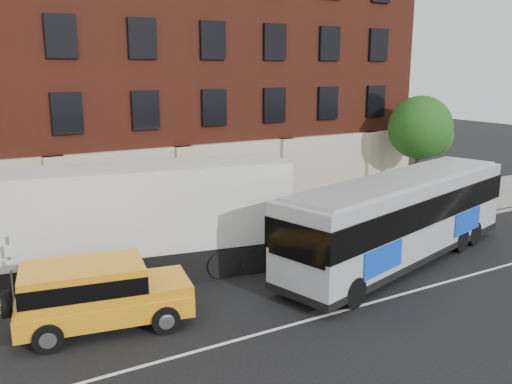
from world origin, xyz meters
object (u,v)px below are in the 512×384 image
yellow_suv (96,292)px  sign_pole (11,267)px  shipping_container (120,225)px  street_tree (421,130)px  city_bus (401,216)px

yellow_suv → sign_pole: bearing=126.3°
sign_pole → shipping_container: bearing=11.8°
sign_pole → street_tree: 22.49m
street_tree → shipping_container: (-18.14, -2.52, -2.28)m
street_tree → yellow_suv: (-19.98, -6.15, -3.20)m
yellow_suv → shipping_container: (1.84, 3.63, 0.93)m
sign_pole → shipping_container: 4.04m
city_bus → yellow_suv: bearing=178.6°
sign_pole → city_bus: (14.35, -3.12, 0.53)m
street_tree → city_bus: (-7.69, -6.46, -2.43)m
sign_pole → yellow_suv: 3.50m
shipping_container → city_bus: bearing=-20.6°
street_tree → shipping_container: 18.45m
street_tree → city_bus: size_ratio=0.46×
sign_pole → yellow_suv: (2.06, -2.81, -0.25)m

